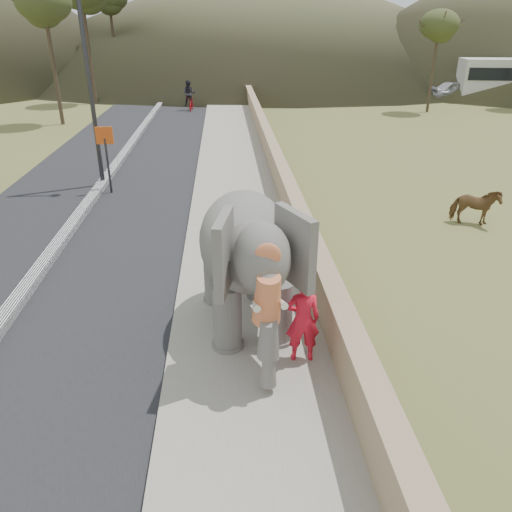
{
  "coord_description": "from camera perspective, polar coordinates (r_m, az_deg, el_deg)",
  "views": [
    {
      "loc": [
        -0.34,
        -6.6,
        5.72
      ],
      "look_at": [
        0.2,
        1.89,
        1.7
      ],
      "focal_mm": 35.0,
      "sensor_mm": 36.0,
      "label": 1
    }
  ],
  "objects": [
    {
      "name": "median",
      "position": [
        18.13,
        -18.46,
        5.96
      ],
      "size": [
        0.35,
        120.0,
        0.22
      ],
      "primitive_type": "cube",
      "color": "black",
      "rests_on": "ground"
    },
    {
      "name": "motorcyclist",
      "position": [
        36.62,
        -7.52,
        17.4
      ],
      "size": [
        0.89,
        1.75,
        2.01
      ],
      "color": "maroon",
      "rests_on": "ground"
    },
    {
      "name": "ground",
      "position": [
        8.74,
        -0.54,
        -15.58
      ],
      "size": [
        160.0,
        160.0,
        0.0
      ],
      "primitive_type": "plane",
      "color": "olive",
      "rests_on": "ground"
    },
    {
      "name": "road",
      "position": [
        18.16,
        -18.42,
        5.68
      ],
      "size": [
        7.0,
        120.0,
        0.03
      ],
      "primitive_type": "cube",
      "color": "black",
      "rests_on": "ground"
    },
    {
      "name": "lamppost",
      "position": [
        19.26,
        -18.03,
        21.68
      ],
      "size": [
        1.76,
        0.36,
        8.0
      ],
      "color": "#2C2B30",
      "rests_on": "ground"
    },
    {
      "name": "parapet",
      "position": [
        17.5,
        3.07,
        8.09
      ],
      "size": [
        0.3,
        120.0,
        1.1
      ],
      "primitive_type": "cube",
      "color": "tan",
      "rests_on": "ground"
    },
    {
      "name": "hill_far",
      "position": [
        76.79,
        0.35,
        26.28
      ],
      "size": [
        80.0,
        80.0,
        14.0
      ],
      "primitive_type": "cone",
      "color": "brown",
      "rests_on": "ground"
    },
    {
      "name": "trees",
      "position": [
        33.39,
        -7.91,
        22.53
      ],
      "size": [
        47.53,
        43.36,
        9.27
      ],
      "color": "#473828",
      "rests_on": "ground"
    },
    {
      "name": "walkway",
      "position": [
        17.53,
        -2.37,
        6.51
      ],
      "size": [
        3.0,
        120.0,
        0.15
      ],
      "primitive_type": "cube",
      "color": "#9E9687",
      "rests_on": "ground"
    },
    {
      "name": "signboard",
      "position": [
        18.7,
        -16.77,
        11.68
      ],
      "size": [
        0.6,
        0.08,
        2.4
      ],
      "color": "#2D2D33",
      "rests_on": "ground"
    },
    {
      "name": "distant_car",
      "position": [
        44.46,
        22.1,
        17.13
      ],
      "size": [
        4.28,
        1.83,
        1.44
      ],
      "primitive_type": "imported",
      "rotation": [
        0.0,
        0.0,
        1.6
      ],
      "color": "#B1B1B8",
      "rests_on": "ground"
    },
    {
      "name": "cow",
      "position": [
        16.67,
        23.73,
        5.18
      ],
      "size": [
        1.5,
        1.0,
        1.16
      ],
      "primitive_type": "imported",
      "rotation": [
        0.0,
        0.0,
        1.27
      ],
      "color": "brown",
      "rests_on": "ground"
    },
    {
      "name": "elephant_and_man",
      "position": [
        9.68,
        -1.17,
        -0.28
      ],
      "size": [
        2.45,
        4.07,
        2.8
      ],
      "color": "slate",
      "rests_on": "ground"
    }
  ]
}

